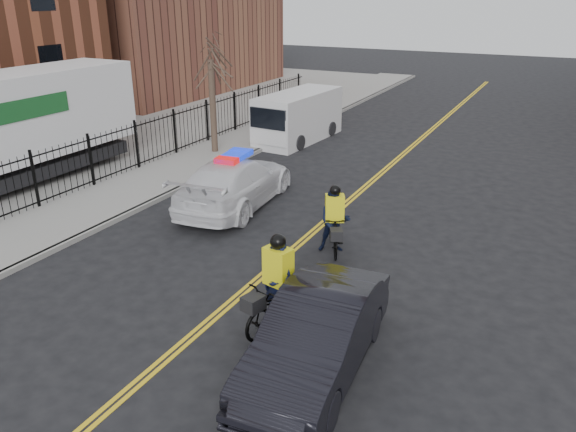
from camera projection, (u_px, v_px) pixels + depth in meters
The scene contains 13 objects.
ground at pixel (246, 290), 13.93m from camera, with size 120.00×120.00×0.00m, color black.
center_line_left at pixel (356, 192), 20.58m from camera, with size 0.10×60.00×0.01m, color yellow.
center_line_right at pixel (360, 193), 20.51m from camera, with size 0.10×60.00×0.01m, color yellow.
sidewalk at pixel (191, 164), 23.66m from camera, with size 3.00×60.00×0.15m, color gray.
curb at pixel (221, 169), 23.03m from camera, with size 0.20×60.00×0.15m, color gray.
iron_fence at pixel (161, 139), 23.94m from camera, with size 0.12×28.00×2.00m, color black, non-canonical shape.
lot_pad at pixel (19, 138), 28.08m from camera, with size 18.00×60.00×0.02m, color gray.
street_tree at pixel (211, 75), 24.06m from camera, with size 3.20×3.20×4.80m.
police_cruiser at pixel (235, 182), 19.05m from camera, with size 2.97×6.01×1.84m.
dark_sedan at pixel (317, 336), 10.67m from camera, with size 1.68×4.83×1.59m, color black.
cargo_van at pixel (297, 118), 27.24m from camera, with size 2.45×5.70×2.33m.
cyclist_near at pixel (278, 295), 12.16m from camera, with size 1.29×2.37×2.20m.
cyclist_far at pixel (334, 226), 15.71m from camera, with size 1.39×1.99×1.97m.
Camera 1 is at (6.45, -10.44, 6.92)m, focal length 35.00 mm.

